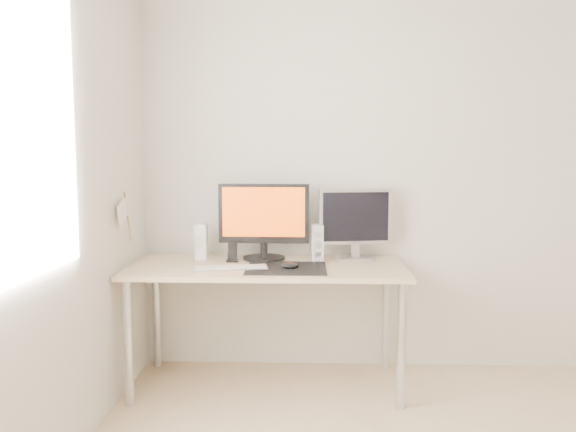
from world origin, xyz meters
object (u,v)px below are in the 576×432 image
object	(u,v)px
second_monitor	(355,220)
speaker_left	(202,242)
main_monitor	(264,219)
keyboard	(230,268)
phone_dock	(233,255)
mouse	(290,266)
speaker_right	(318,243)
desk	(267,278)

from	to	relation	value
second_monitor	speaker_left	xyz separation A→B (m)	(-0.94, -0.04, -0.13)
main_monitor	second_monitor	world-z (taller)	main_monitor
keyboard	phone_dock	bearing A→B (deg)	94.49
second_monitor	phone_dock	bearing A→B (deg)	-171.26
mouse	speaker_left	bearing A→B (deg)	152.00
main_monitor	speaker_right	xyz separation A→B (m)	(0.33, -0.03, -0.14)
main_monitor	speaker_left	distance (m)	0.41
speaker_right	phone_dock	size ratio (longest dim) A/B	1.71
speaker_right	phone_dock	world-z (taller)	speaker_right
speaker_right	phone_dock	xyz separation A→B (m)	(-0.51, -0.04, -0.07)
main_monitor	desk	bearing A→B (deg)	-79.49
mouse	keyboard	distance (m)	0.33
main_monitor	keyboard	distance (m)	0.42
desk	mouse	bearing A→B (deg)	-43.19
mouse	speaker_left	world-z (taller)	speaker_left
mouse	keyboard	bearing A→B (deg)	-179.07
second_monitor	speaker_right	size ratio (longest dim) A/B	2.05
desk	phone_dock	bearing A→B (deg)	155.90
speaker_left	phone_dock	world-z (taller)	speaker_left
main_monitor	second_monitor	bearing A→B (deg)	4.43
main_monitor	speaker_left	bearing A→B (deg)	-179.77
desk	second_monitor	size ratio (longest dim) A/B	3.55
desk	second_monitor	xyz separation A→B (m)	(0.53, 0.21, 0.32)
speaker_left	phone_dock	size ratio (longest dim) A/B	1.71
main_monitor	keyboard	size ratio (longest dim) A/B	1.27
phone_dock	speaker_right	bearing A→B (deg)	4.97
main_monitor	speaker_right	distance (m)	0.36
desk	speaker_right	world-z (taller)	speaker_right
mouse	speaker_left	size ratio (longest dim) A/B	0.44
desk	speaker_left	size ratio (longest dim) A/B	7.28
desk	phone_dock	world-z (taller)	phone_dock
desk	main_monitor	distance (m)	0.37
second_monitor	phone_dock	world-z (taller)	second_monitor
mouse	main_monitor	bearing A→B (deg)	119.50
phone_dock	desk	bearing A→B (deg)	-24.10
mouse	keyboard	xyz separation A→B (m)	(-0.33, -0.01, -0.01)
main_monitor	phone_dock	distance (m)	0.29
main_monitor	second_monitor	size ratio (longest dim) A/B	1.22
second_monitor	speaker_right	world-z (taller)	second_monitor
main_monitor	speaker_right	size ratio (longest dim) A/B	2.51
second_monitor	phone_dock	xyz separation A→B (m)	(-0.74, -0.11, -0.20)
mouse	phone_dock	bearing A→B (deg)	147.50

